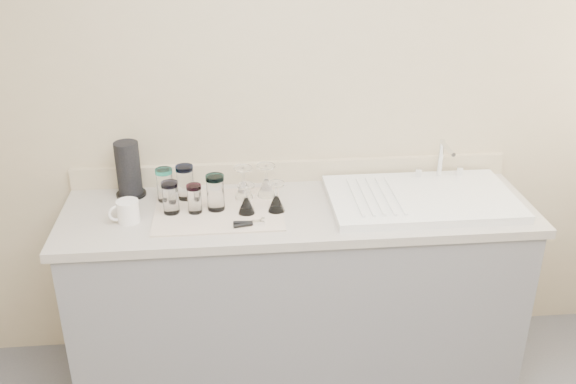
{
  "coord_description": "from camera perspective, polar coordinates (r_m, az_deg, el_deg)",
  "views": [
    {
      "loc": [
        -0.28,
        -1.29,
        2.17
      ],
      "look_at": [
        -0.05,
        1.15,
        1.0
      ],
      "focal_mm": 40.0,
      "sensor_mm": 36.0,
      "label": 1
    }
  ],
  "objects": [
    {
      "name": "can_opener",
      "position": [
        2.65,
        -3.48,
        -2.8
      ],
      "size": [
        0.13,
        0.05,
        0.02
      ],
      "color": "silver",
      "rests_on": "dish_towel"
    },
    {
      "name": "tumbler_teal",
      "position": [
        2.88,
        -10.9,
        0.66
      ],
      "size": [
        0.08,
        0.08,
        0.15
      ],
      "color": "white",
      "rests_on": "dish_towel"
    },
    {
      "name": "tumbler_lavender",
      "position": [
        2.76,
        -6.47,
        -0.02
      ],
      "size": [
        0.08,
        0.08,
        0.16
      ],
      "color": "white",
      "rests_on": "dish_towel"
    },
    {
      "name": "goblet_back_left",
      "position": [
        2.87,
        -3.97,
        0.42
      ],
      "size": [
        0.08,
        0.08,
        0.15
      ],
      "color": "white",
      "rests_on": "dish_towel"
    },
    {
      "name": "goblet_front_left",
      "position": [
        2.73,
        -3.72,
        -1.02
      ],
      "size": [
        0.07,
        0.07,
        0.13
      ],
      "color": "white",
      "rests_on": "dish_towel"
    },
    {
      "name": "sink_unit",
      "position": [
        2.91,
        11.8,
        -0.5
      ],
      "size": [
        0.82,
        0.5,
        0.22
      ],
      "color": "white",
      "rests_on": "counter_unit"
    },
    {
      "name": "dish_towel",
      "position": [
        2.79,
        -6.18,
        -1.63
      ],
      "size": [
        0.55,
        0.42,
        0.01
      ],
      "primitive_type": "cube",
      "color": "silver",
      "rests_on": "counter_unit"
    },
    {
      "name": "paper_towel_roll",
      "position": [
        2.96,
        -13.99,
        1.92
      ],
      "size": [
        0.14,
        0.14,
        0.25
      ],
      "color": "black",
      "rests_on": "counter_unit"
    },
    {
      "name": "white_mug",
      "position": [
        2.75,
        -14.09,
        -1.69
      ],
      "size": [
        0.14,
        0.12,
        0.1
      ],
      "color": "white",
      "rests_on": "counter_unit"
    },
    {
      "name": "tumbler_blue",
      "position": [
        2.75,
        -8.31,
        -0.57
      ],
      "size": [
        0.06,
        0.06,
        0.13
      ],
      "color": "white",
      "rests_on": "dish_towel"
    },
    {
      "name": "counter_unit",
      "position": [
        3.04,
        0.89,
        -8.93
      ],
      "size": [
        2.06,
        0.62,
        0.9
      ],
      "color": "slate",
      "rests_on": "ground"
    },
    {
      "name": "goblet_front_right",
      "position": [
        2.75,
        -1.06,
        -0.84
      ],
      "size": [
        0.07,
        0.07,
        0.13
      ],
      "color": "white",
      "rests_on": "dish_towel"
    },
    {
      "name": "room_envelope",
      "position": [
        1.46,
        6.3,
        0.45
      ],
      "size": [
        3.54,
        3.5,
        2.52
      ],
      "color": "#59585E",
      "rests_on": "ground"
    },
    {
      "name": "tumbler_cyan",
      "position": [
        2.88,
        -9.12,
        0.89
      ],
      "size": [
        0.08,
        0.08,
        0.16
      ],
      "color": "white",
      "rests_on": "dish_towel"
    },
    {
      "name": "tumbler_magenta",
      "position": [
        2.76,
        -10.4,
        -0.47
      ],
      "size": [
        0.07,
        0.07,
        0.14
      ],
      "color": "white",
      "rests_on": "dish_towel"
    },
    {
      "name": "goblet_back_right",
      "position": [
        2.88,
        -1.95,
        0.6
      ],
      "size": [
        0.08,
        0.08,
        0.15
      ],
      "color": "white",
      "rests_on": "dish_towel"
    }
  ]
}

